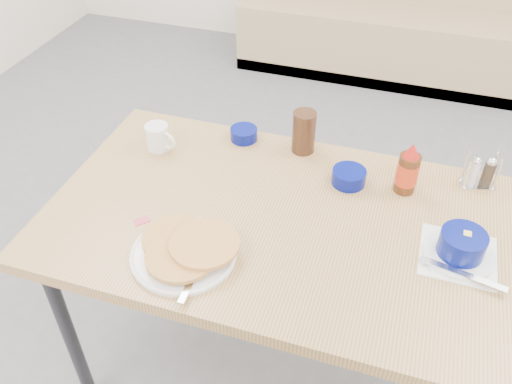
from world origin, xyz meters
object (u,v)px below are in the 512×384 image
(coffee_mug, at_px, (158,137))
(grits_setting, at_px, (461,247))
(booth_bench, at_px, (385,20))
(butter_bowl, at_px, (349,177))
(pancake_plate, at_px, (185,250))
(amber_tumbler, at_px, (304,132))
(dining_table, at_px, (288,234))
(condiment_caddy, at_px, (480,174))
(syrup_bottle, at_px, (408,171))
(creamer_bowl, at_px, (244,134))

(coffee_mug, bearing_deg, grits_setting, -12.01)
(booth_bench, height_order, butter_bowl, booth_bench)
(pancake_plate, xyz_separation_m, amber_tumbler, (0.18, 0.56, 0.05))
(booth_bench, height_order, dining_table, booth_bench)
(booth_bench, height_order, condiment_caddy, booth_bench)
(condiment_caddy, bearing_deg, amber_tumbler, 162.97)
(grits_setting, distance_m, condiment_caddy, 0.34)
(grits_setting, bearing_deg, syrup_bottle, 125.39)
(grits_setting, height_order, condiment_caddy, condiment_caddy)
(condiment_caddy, bearing_deg, pancake_plate, -159.02)
(booth_bench, xyz_separation_m, butter_bowl, (0.13, -2.32, 0.43))
(condiment_caddy, distance_m, syrup_bottle, 0.24)
(booth_bench, relative_size, creamer_bowl, 20.66)
(condiment_caddy, bearing_deg, grits_setting, -113.47)
(creamer_bowl, height_order, condiment_caddy, condiment_caddy)
(booth_bench, distance_m, amber_tumbler, 2.25)
(pancake_plate, bearing_deg, grits_setting, 17.49)
(pancake_plate, bearing_deg, coffee_mug, 123.49)
(syrup_bottle, bearing_deg, dining_table, -142.25)
(amber_tumbler, bearing_deg, grits_setting, -33.93)
(coffee_mug, distance_m, condiment_caddy, 1.02)
(pancake_plate, relative_size, syrup_bottle, 1.76)
(grits_setting, height_order, syrup_bottle, syrup_bottle)
(grits_setting, bearing_deg, butter_bowl, 146.88)
(pancake_plate, relative_size, butter_bowl, 2.87)
(amber_tumbler, bearing_deg, dining_table, -82.69)
(booth_bench, relative_size, dining_table, 1.36)
(grits_setting, relative_size, butter_bowl, 2.10)
(coffee_mug, xyz_separation_m, creamer_bowl, (0.25, 0.14, -0.02))
(butter_bowl, bearing_deg, syrup_bottle, 6.14)
(amber_tumbler, bearing_deg, creamer_bowl, 180.00)
(dining_table, distance_m, amber_tumbler, 0.37)
(dining_table, bearing_deg, coffee_mug, 158.09)
(booth_bench, xyz_separation_m, pancake_plate, (-0.22, -2.76, 0.43))
(booth_bench, relative_size, grits_setting, 8.66)
(pancake_plate, bearing_deg, booth_bench, 85.40)
(dining_table, relative_size, condiment_caddy, 11.68)
(coffee_mug, xyz_separation_m, butter_bowl, (0.64, 0.01, -0.02))
(pancake_plate, height_order, condiment_caddy, condiment_caddy)
(coffee_mug, relative_size, creamer_bowl, 1.22)
(syrup_bottle, bearing_deg, coffee_mug, -177.84)
(grits_setting, bearing_deg, condiment_caddy, 82.40)
(creamer_bowl, distance_m, amber_tumbler, 0.21)
(grits_setting, xyz_separation_m, condiment_caddy, (0.04, 0.33, 0.01))
(dining_table, distance_m, syrup_bottle, 0.40)
(amber_tumbler, bearing_deg, pancake_plate, -107.60)
(coffee_mug, xyz_separation_m, syrup_bottle, (0.80, 0.03, 0.03))
(pancake_plate, distance_m, condiment_caddy, 0.92)
(grits_setting, xyz_separation_m, amber_tumbler, (-0.51, 0.34, 0.04))
(pancake_plate, relative_size, amber_tumbler, 2.09)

